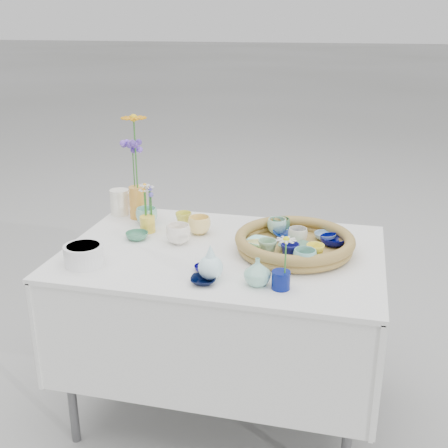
% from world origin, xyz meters
% --- Properties ---
extents(ground, '(80.00, 80.00, 0.00)m').
position_xyz_m(ground, '(0.00, 0.00, 0.00)').
color(ground, '#A3A3A3').
extents(display_table, '(1.26, 0.86, 0.77)m').
position_xyz_m(display_table, '(0.00, 0.00, 0.00)').
color(display_table, white).
rests_on(display_table, ground).
extents(wicker_tray, '(0.47, 0.47, 0.08)m').
position_xyz_m(wicker_tray, '(0.28, 0.05, 0.80)').
color(wicker_tray, olive).
rests_on(wicker_tray, display_table).
extents(tray_ceramic_0, '(0.15, 0.15, 0.03)m').
position_xyz_m(tray_ceramic_0, '(0.24, 0.15, 0.80)').
color(tray_ceramic_0, navy).
rests_on(tray_ceramic_0, wicker_tray).
extents(tray_ceramic_1, '(0.14, 0.14, 0.03)m').
position_xyz_m(tray_ceramic_1, '(0.43, 0.12, 0.80)').
color(tray_ceramic_1, '#010451').
rests_on(tray_ceramic_1, wicker_tray).
extents(tray_ceramic_2, '(0.08, 0.08, 0.06)m').
position_xyz_m(tray_ceramic_2, '(0.37, -0.06, 0.82)').
color(tray_ceramic_2, yellow).
rests_on(tray_ceramic_2, wicker_tray).
extents(tray_ceramic_3, '(0.14, 0.14, 0.03)m').
position_xyz_m(tray_ceramic_3, '(0.28, 0.03, 0.80)').
color(tray_ceramic_3, '#558868').
rests_on(tray_ceramic_3, wicker_tray).
extents(tray_ceramic_4, '(0.07, 0.07, 0.07)m').
position_xyz_m(tray_ceramic_4, '(0.19, -0.06, 0.82)').
color(tray_ceramic_4, '#81AC84').
rests_on(tray_ceramic_4, wicker_tray).
extents(tray_ceramic_5, '(0.13, 0.13, 0.02)m').
position_xyz_m(tray_ceramic_5, '(0.14, 0.04, 0.80)').
color(tray_ceramic_5, '#94E9DE').
rests_on(tray_ceramic_5, wicker_tray).
extents(tray_ceramic_6, '(0.09, 0.09, 0.06)m').
position_xyz_m(tray_ceramic_6, '(0.19, 0.19, 0.82)').
color(tray_ceramic_6, '#A3DAC3').
rests_on(tray_ceramic_6, wicker_tray).
extents(tray_ceramic_7, '(0.09, 0.09, 0.06)m').
position_xyz_m(tray_ceramic_7, '(0.29, 0.11, 0.81)').
color(tray_ceramic_7, beige).
rests_on(tray_ceramic_7, wicker_tray).
extents(tray_ceramic_8, '(0.11, 0.11, 0.03)m').
position_xyz_m(tray_ceramic_8, '(0.39, 0.17, 0.80)').
color(tray_ceramic_8, '#8AB3D6').
rests_on(tray_ceramic_8, wicker_tray).
extents(tray_ceramic_9, '(0.08, 0.08, 0.07)m').
position_xyz_m(tray_ceramic_9, '(0.28, -0.07, 0.82)').
color(tray_ceramic_9, navy).
rests_on(tray_ceramic_9, wicker_tray).
extents(tray_ceramic_10, '(0.11, 0.11, 0.03)m').
position_xyz_m(tray_ceramic_10, '(0.14, -0.02, 0.80)').
color(tray_ceramic_10, '#FFE58A').
rests_on(tray_ceramic_10, wicker_tray).
extents(tray_ceramic_11, '(0.10, 0.10, 0.07)m').
position_xyz_m(tray_ceramic_11, '(0.34, -0.12, 0.82)').
color(tray_ceramic_11, '#78C1B8').
rests_on(tray_ceramic_11, wicker_tray).
extents(tray_ceramic_12, '(0.08, 0.08, 0.06)m').
position_xyz_m(tray_ceramic_12, '(0.20, 0.21, 0.81)').
color(tray_ceramic_12, '#3E704A').
rests_on(tray_ceramic_12, wicker_tray).
extents(loose_ceramic_0, '(0.10, 0.10, 0.07)m').
position_xyz_m(loose_ceramic_0, '(-0.23, 0.22, 0.80)').
color(loose_ceramic_0, '#D5D142').
rests_on(loose_ceramic_0, display_table).
extents(loose_ceramic_1, '(0.11, 0.11, 0.08)m').
position_xyz_m(loose_ceramic_1, '(-0.14, 0.16, 0.80)').
color(loose_ceramic_1, '#FFDB7B').
rests_on(loose_ceramic_1, display_table).
extents(loose_ceramic_2, '(0.11, 0.11, 0.03)m').
position_xyz_m(loose_ceramic_2, '(-0.38, 0.03, 0.78)').
color(loose_ceramic_2, '#3F7E5E').
rests_on(loose_ceramic_2, display_table).
extents(loose_ceramic_3, '(0.11, 0.11, 0.08)m').
position_xyz_m(loose_ceramic_3, '(-0.20, 0.03, 0.80)').
color(loose_ceramic_3, white).
rests_on(loose_ceramic_3, display_table).
extents(loose_ceramic_4, '(0.09, 0.09, 0.02)m').
position_xyz_m(loose_ceramic_4, '(-0.02, -0.21, 0.78)').
color(loose_ceramic_4, '#090457').
rests_on(loose_ceramic_4, display_table).
extents(loose_ceramic_5, '(0.12, 0.12, 0.08)m').
position_xyz_m(loose_ceramic_5, '(-0.41, 0.22, 0.80)').
color(loose_ceramic_5, '#86C9B2').
rests_on(loose_ceramic_5, display_table).
extents(loose_ceramic_6, '(0.10, 0.10, 0.02)m').
position_xyz_m(loose_ceramic_6, '(0.00, -0.31, 0.78)').
color(loose_ceramic_6, black).
rests_on(loose_ceramic_6, display_table).
extents(fluted_bowl, '(0.20, 0.20, 0.08)m').
position_xyz_m(fluted_bowl, '(-0.47, -0.26, 0.80)').
color(fluted_bowl, white).
rests_on(fluted_bowl, display_table).
extents(bud_vase_paleblue, '(0.11, 0.11, 0.14)m').
position_xyz_m(bud_vase_paleblue, '(0.02, -0.27, 0.83)').
color(bud_vase_paleblue, '#CCF5FC').
rests_on(bud_vase_paleblue, display_table).
extents(bud_vase_seafoam, '(0.11, 0.11, 0.10)m').
position_xyz_m(bud_vase_seafoam, '(0.19, -0.27, 0.81)').
color(bud_vase_seafoam, '#8ACAB3').
rests_on(bud_vase_seafoam, display_table).
extents(bud_vase_cobalt, '(0.08, 0.08, 0.06)m').
position_xyz_m(bud_vase_cobalt, '(0.27, -0.28, 0.80)').
color(bud_vase_cobalt, '#061263').
rests_on(bud_vase_cobalt, display_table).
extents(single_daisy, '(0.09, 0.09, 0.14)m').
position_xyz_m(single_daisy, '(0.29, -0.29, 0.89)').
color(single_daisy, silver).
rests_on(single_daisy, bud_vase_cobalt).
extents(tall_vase_yellow, '(0.08, 0.08, 0.15)m').
position_xyz_m(tall_vase_yellow, '(-0.47, 0.29, 0.84)').
color(tall_vase_yellow, gold).
rests_on(tall_vase_yellow, display_table).
extents(gerbera, '(0.14, 0.14, 0.34)m').
position_xyz_m(gerbera, '(-0.47, 0.28, 1.07)').
color(gerbera, orange).
rests_on(gerbera, tall_vase_yellow).
extents(hydrangea, '(0.09, 0.09, 0.25)m').
position_xyz_m(hydrangea, '(-0.49, 0.29, 1.01)').
color(hydrangea, '#5435A3').
rests_on(hydrangea, tall_vase_yellow).
extents(white_pitcher, '(0.14, 0.11, 0.12)m').
position_xyz_m(white_pitcher, '(-0.58, 0.32, 0.82)').
color(white_pitcher, white).
rests_on(white_pitcher, display_table).
extents(daisy_cup, '(0.08, 0.08, 0.07)m').
position_xyz_m(daisy_cup, '(-0.37, 0.12, 0.80)').
color(daisy_cup, yellow).
rests_on(daisy_cup, display_table).
extents(daisy_posy, '(0.09, 0.09, 0.14)m').
position_xyz_m(daisy_posy, '(-0.36, 0.14, 0.91)').
color(daisy_posy, white).
rests_on(daisy_posy, daisy_cup).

